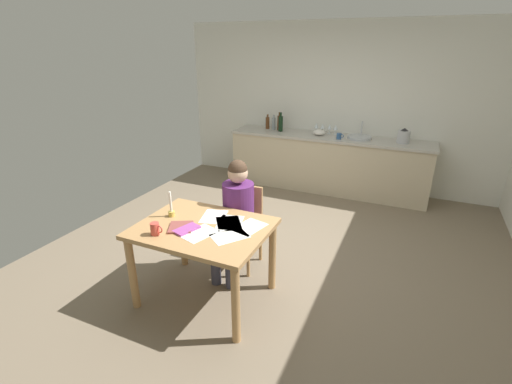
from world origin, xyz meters
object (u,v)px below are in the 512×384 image
(coffee_mug, at_px, (155,229))
(teacup_on_counter, at_px, (339,136))
(bottle_sauce, at_px, (281,123))
(wine_glass_back_right, at_px, (316,126))
(stovetop_kettle, at_px, (404,136))
(bottle_vinegar, at_px, (274,123))
(dining_table, at_px, (203,238))
(candlestick, at_px, (171,210))
(wine_glass_by_kettle, at_px, (330,127))
(mixing_bowl, at_px, (319,132))
(book_magazine, at_px, (187,229))
(wine_glass_near_sink, at_px, (336,128))
(person_seated, at_px, (236,211))
(bottle_wine_red, at_px, (279,123))
(wine_glass_back_left, at_px, (323,126))
(sink_unit, at_px, (359,137))
(chair_at_table, at_px, (242,223))
(book_cookery, at_px, (181,227))
(bottle_oil, at_px, (268,123))

(coffee_mug, distance_m, teacup_on_counter, 3.46)
(bottle_sauce, relative_size, wine_glass_back_right, 2.03)
(stovetop_kettle, bearing_deg, bottle_vinegar, 177.73)
(dining_table, height_order, candlestick, candlestick)
(candlestick, distance_m, wine_glass_by_kettle, 3.39)
(mixing_bowl, xyz_separation_m, wine_glass_back_right, (-0.09, 0.17, 0.06))
(book_magazine, xyz_separation_m, bottle_vinegar, (-0.55, 3.43, 0.25))
(wine_glass_near_sink, bearing_deg, mixing_bowl, -142.58)
(mixing_bowl, bearing_deg, person_seated, -92.72)
(bottle_vinegar, bearing_deg, bottle_wine_red, -7.09)
(bottle_vinegar, relative_size, wine_glass_by_kettle, 1.59)
(person_seated, distance_m, wine_glass_back_right, 2.86)
(bottle_vinegar, distance_m, wine_glass_back_left, 0.83)
(candlestick, height_order, wine_glass_near_sink, wine_glass_near_sink)
(coffee_mug, relative_size, wine_glass_back_right, 0.75)
(sink_unit, distance_m, wine_glass_back_left, 0.64)
(chair_at_table, xyz_separation_m, wine_glass_back_right, (0.04, 2.69, 0.53))
(person_seated, xyz_separation_m, teacup_on_counter, (0.47, 2.54, 0.27))
(dining_table, xyz_separation_m, sink_unit, (0.80, 3.23, 0.29))
(candlestick, height_order, wine_glass_back_left, wine_glass_back_left)
(book_cookery, bearing_deg, bottle_sauce, 68.23)
(bottle_wine_red, xyz_separation_m, bottle_sauce, (0.05, -0.08, 0.01))
(person_seated, relative_size, sink_unit, 3.32)
(teacup_on_counter, bearing_deg, bottle_vinegar, 168.72)
(wine_glass_back_right, bearing_deg, sink_unit, -11.46)
(teacup_on_counter, bearing_deg, coffee_mug, -103.40)
(bottle_sauce, relative_size, wine_glass_near_sink, 2.03)
(book_magazine, xyz_separation_m, bottle_oil, (-0.67, 3.44, 0.25))
(coffee_mug, distance_m, bottle_vinegar, 3.62)
(dining_table, bearing_deg, chair_at_table, 86.25)
(sink_unit, bearing_deg, dining_table, -103.91)
(dining_table, xyz_separation_m, stovetop_kettle, (1.43, 3.23, 0.36))
(book_cookery, distance_m, wine_glass_by_kettle, 3.52)
(sink_unit, relative_size, bottle_wine_red, 1.21)
(person_seated, xyz_separation_m, sink_unit, (0.75, 2.70, 0.24))
(sink_unit, relative_size, bottle_oil, 1.49)
(bottle_vinegar, height_order, bottle_wine_red, bottle_wine_red)
(bottle_oil, distance_m, bottle_vinegar, 0.12)
(book_magazine, bearing_deg, book_cookery, -171.41)
(chair_at_table, distance_m, stovetop_kettle, 2.94)
(wine_glass_back_left, bearing_deg, coffee_mug, -97.18)
(chair_at_table, distance_m, coffee_mug, 1.08)
(sink_unit, distance_m, bottle_wine_red, 1.34)
(dining_table, distance_m, bottle_vinegar, 3.39)
(book_magazine, distance_m, bottle_wine_red, 3.45)
(wine_glass_by_kettle, bearing_deg, stovetop_kettle, -7.57)
(stovetop_kettle, xyz_separation_m, wine_glass_by_kettle, (-1.13, 0.15, 0.01))
(dining_table, distance_m, sink_unit, 3.34)
(person_seated, bearing_deg, book_magazine, -101.79)
(mixing_bowl, distance_m, wine_glass_by_kettle, 0.22)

